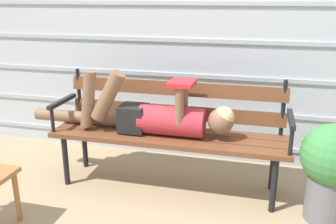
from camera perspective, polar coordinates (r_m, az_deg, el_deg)
The scene contains 5 objects.
ground_plane at distance 2.87m, azimuth -0.74°, elevation -12.80°, with size 12.00×12.00×0.00m, color tan.
house_siding at distance 3.27m, azimuth 2.87°, elevation 11.14°, with size 4.09×0.08×2.17m.
park_bench at distance 2.85m, azimuth 0.33°, elevation -2.14°, with size 1.81×0.44×0.87m.
reclining_person at distance 2.79m, azimuth -2.36°, elevation -0.51°, with size 1.66×0.25×0.50m.
potted_plant at distance 2.64m, azimuth 24.11°, elevation -7.76°, with size 0.42×0.42×0.68m.
Camera 1 is at (0.65, -2.39, 1.46)m, focal length 39.20 mm.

